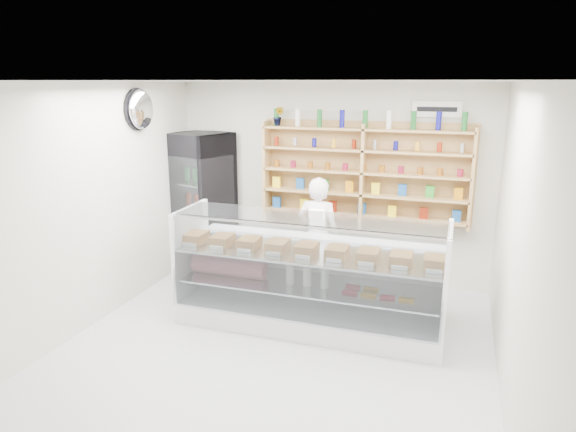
% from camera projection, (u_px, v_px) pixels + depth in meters
% --- Properties ---
extents(room, '(5.00, 5.00, 5.00)m').
position_uv_depth(room, '(268.00, 229.00, 5.02)').
color(room, '#ACADB1').
rests_on(room, ground).
extents(display_counter, '(3.08, 0.92, 1.34)m').
position_uv_depth(display_counter, '(309.00, 297.00, 5.98)').
color(display_counter, white).
rests_on(display_counter, floor).
extents(shop_worker, '(0.60, 0.41, 1.59)m').
position_uv_depth(shop_worker, '(318.00, 236.00, 6.87)').
color(shop_worker, white).
rests_on(shop_worker, floor).
extents(drinks_cooler, '(0.94, 0.93, 2.08)m').
position_uv_depth(drinks_cooler, '(203.00, 203.00, 7.64)').
color(drinks_cooler, black).
rests_on(drinks_cooler, floor).
extents(wall_shelving, '(2.84, 0.28, 1.33)m').
position_uv_depth(wall_shelving, '(363.00, 173.00, 6.97)').
color(wall_shelving, '#A6864E').
rests_on(wall_shelving, back_wall).
extents(potted_plant, '(0.16, 0.13, 0.26)m').
position_uv_depth(potted_plant, '(278.00, 116.00, 7.15)').
color(potted_plant, '#1E6626').
rests_on(potted_plant, wall_shelving).
extents(security_mirror, '(0.15, 0.50, 0.50)m').
position_uv_depth(security_mirror, '(141.00, 110.00, 6.52)').
color(security_mirror, silver).
rests_on(security_mirror, left_wall).
extents(wall_sign, '(0.62, 0.03, 0.20)m').
position_uv_depth(wall_sign, '(437.00, 109.00, 6.59)').
color(wall_sign, white).
rests_on(wall_sign, back_wall).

